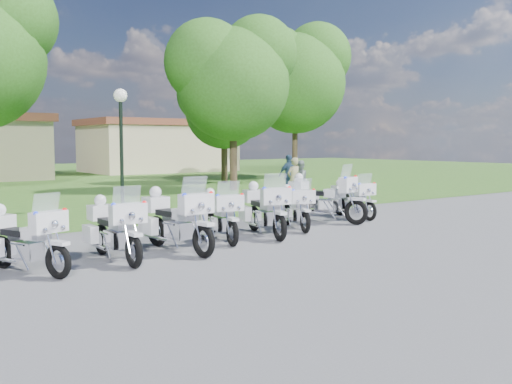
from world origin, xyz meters
TOP-DOWN VIEW (x-y plane):
  - ground at (0.00, 0.00)m, footprint 100.00×100.00m
  - grass_lawn at (0.00, 27.00)m, footprint 100.00×48.00m
  - motorcycle_0 at (-7.01, -1.02)m, footprint 1.23×2.08m
  - motorcycle_1 at (-5.27, -0.90)m, footprint 0.75×2.27m
  - motorcycle_2 at (-3.85, -0.78)m, footprint 0.95×2.45m
  - motorcycle_3 at (-2.35, -0.19)m, footprint 1.03×2.15m
  - motorcycle_4 at (-1.04, -0.22)m, footprint 1.17×2.34m
  - motorcycle_5 at (0.29, 0.19)m, footprint 1.15×2.00m
  - motorcycle_6 at (1.79, 0.70)m, footprint 1.40×2.44m
  - motorcycle_7 at (3.20, 0.88)m, footprint 0.86×2.08m
  - lamp_post at (-2.18, 6.03)m, footprint 0.44×0.44m
  - tree_2 at (5.79, 11.50)m, footprint 6.38×5.44m
  - tree_3 at (8.21, 16.04)m, footprint 5.22×4.45m
  - tree_4 at (15.06, 17.96)m, footprint 7.78×6.64m
  - building_east at (11.00, 30.00)m, footprint 11.44×7.28m
  - bystander_a at (4.78, 5.60)m, footprint 0.65×0.44m
  - bystander_b at (5.61, 6.20)m, footprint 0.93×0.84m
  - bystander_c at (6.29, 7.73)m, footprint 1.09×0.55m

SIDE VIEW (x-z plane):
  - ground at x=0.00m, z-range 0.00..0.00m
  - grass_lawn at x=0.00m, z-range 0.00..0.01m
  - motorcycle_7 at x=3.20m, z-range -0.11..1.29m
  - motorcycle_5 at x=0.29m, z-range -0.12..1.29m
  - motorcycle_3 at x=-2.35m, z-range -0.12..1.34m
  - motorcycle_0 at x=-7.01m, z-range -0.12..1.35m
  - motorcycle_1 at x=-5.27m, z-range -0.12..1.40m
  - motorcycle_4 at x=-1.04m, z-range -0.13..1.47m
  - motorcycle_2 at x=-3.85m, z-range -0.13..1.51m
  - motorcycle_6 at x=1.79m, z-range -0.14..1.58m
  - bystander_b at x=5.61m, z-range 0.00..1.59m
  - bystander_a at x=4.78m, z-range 0.00..1.73m
  - bystander_c at x=6.29m, z-range 0.00..1.79m
  - building_east at x=11.00m, z-range 0.02..4.12m
  - lamp_post at x=-2.18m, z-range 1.04..5.11m
  - tree_3 at x=8.21m, z-range 1.12..8.08m
  - tree_2 at x=5.79m, z-range 1.37..9.88m
  - tree_4 at x=15.06m, z-range 1.68..12.06m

